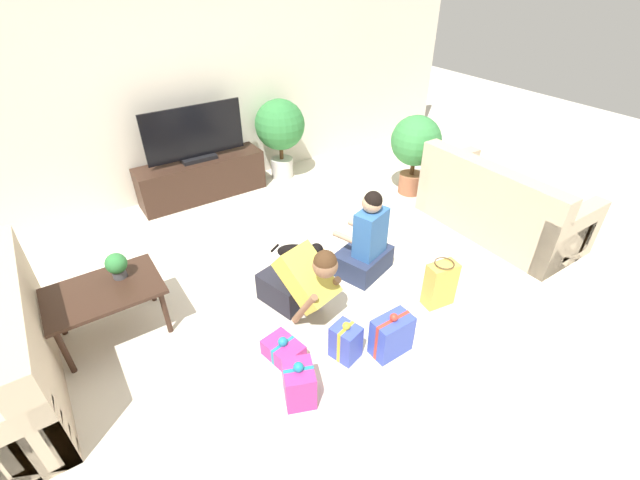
{
  "coord_description": "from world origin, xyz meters",
  "views": [
    {
      "loc": [
        -1.58,
        -2.63,
        2.71
      ],
      "look_at": [
        0.26,
        0.1,
        0.45
      ],
      "focal_mm": 24.0,
      "sensor_mm": 36.0,
      "label": 1
    }
  ],
  "objects_px": {
    "sofa_right": "(499,207)",
    "potted_plant_back_right": "(280,128)",
    "tv": "(195,137)",
    "gift_box_b": "(283,350)",
    "coffee_table": "(104,295)",
    "tv_console": "(202,178)",
    "gift_box_c": "(299,383)",
    "person_kneeling": "(300,281)",
    "person_sitting": "(366,245)",
    "dog": "(300,252)",
    "gift_box_d": "(346,342)",
    "gift_box_a": "(391,335)",
    "potted_plant_corner_right": "(415,145)",
    "tabletop_plant": "(117,265)",
    "gift_bag_a": "(440,284)"
  },
  "relations": [
    {
      "from": "sofa_right",
      "to": "potted_plant_back_right",
      "type": "bearing_deg",
      "value": 27.06
    },
    {
      "from": "tv",
      "to": "gift_box_b",
      "type": "xyz_separation_m",
      "value": [
        -0.48,
        -2.91,
        -0.74
      ]
    },
    {
      "from": "coffee_table",
      "to": "tv_console",
      "type": "relative_size",
      "value": 0.55
    },
    {
      "from": "coffee_table",
      "to": "gift_box_b",
      "type": "xyz_separation_m",
      "value": [
        1.04,
        -1.02,
        -0.34
      ]
    },
    {
      "from": "tv_console",
      "to": "gift_box_c",
      "type": "distance_m",
      "value": 3.35
    },
    {
      "from": "coffee_table",
      "to": "person_kneeling",
      "type": "relative_size",
      "value": 1.05
    },
    {
      "from": "person_sitting",
      "to": "gift_box_c",
      "type": "distance_m",
      "value": 1.6
    },
    {
      "from": "dog",
      "to": "gift_box_d",
      "type": "bearing_deg",
      "value": -154.57
    },
    {
      "from": "potted_plant_back_right",
      "to": "gift_box_a",
      "type": "bearing_deg",
      "value": -104.95
    },
    {
      "from": "tv",
      "to": "person_sitting",
      "type": "height_order",
      "value": "tv"
    },
    {
      "from": "gift_box_a",
      "to": "potted_plant_corner_right",
      "type": "bearing_deg",
      "value": 43.07
    },
    {
      "from": "potted_plant_corner_right",
      "to": "person_sitting",
      "type": "relative_size",
      "value": 1.13
    },
    {
      "from": "tv_console",
      "to": "person_kneeling",
      "type": "bearing_deg",
      "value": -92.09
    },
    {
      "from": "potted_plant_back_right",
      "to": "tabletop_plant",
      "type": "height_order",
      "value": "potted_plant_back_right"
    },
    {
      "from": "person_sitting",
      "to": "gift_box_a",
      "type": "bearing_deg",
      "value": 44.85
    },
    {
      "from": "person_kneeling",
      "to": "gift_box_b",
      "type": "bearing_deg",
      "value": -151.48
    },
    {
      "from": "coffee_table",
      "to": "gift_box_a",
      "type": "relative_size",
      "value": 2.16
    },
    {
      "from": "potted_plant_corner_right",
      "to": "gift_bag_a",
      "type": "relative_size",
      "value": 2.23
    },
    {
      "from": "sofa_right",
      "to": "potted_plant_corner_right",
      "type": "distance_m",
      "value": 1.29
    },
    {
      "from": "potted_plant_back_right",
      "to": "person_kneeling",
      "type": "xyz_separation_m",
      "value": [
        -1.24,
        -2.5,
        -0.35
      ]
    },
    {
      "from": "potted_plant_corner_right",
      "to": "gift_box_b",
      "type": "xyz_separation_m",
      "value": [
        -2.8,
        -1.49,
        -0.59
      ]
    },
    {
      "from": "potted_plant_back_right",
      "to": "potted_plant_corner_right",
      "type": "bearing_deg",
      "value": -49.32
    },
    {
      "from": "potted_plant_corner_right",
      "to": "tv_console",
      "type": "bearing_deg",
      "value": 148.61
    },
    {
      "from": "sofa_right",
      "to": "gift_box_d",
      "type": "xyz_separation_m",
      "value": [
        -2.53,
        -0.53,
        -0.15
      ]
    },
    {
      "from": "potted_plant_corner_right",
      "to": "person_kneeling",
      "type": "bearing_deg",
      "value": -154.8
    },
    {
      "from": "person_kneeling",
      "to": "tv",
      "type": "bearing_deg",
      "value": 73.57
    },
    {
      "from": "gift_box_b",
      "to": "gift_box_d",
      "type": "distance_m",
      "value": 0.5
    },
    {
      "from": "potted_plant_back_right",
      "to": "gift_box_a",
      "type": "xyz_separation_m",
      "value": [
        -0.88,
        -3.28,
        -0.53
      ]
    },
    {
      "from": "dog",
      "to": "potted_plant_corner_right",
      "type": "bearing_deg",
      "value": -34.16
    },
    {
      "from": "gift_box_b",
      "to": "sofa_right",
      "type": "bearing_deg",
      "value": 5.15
    },
    {
      "from": "tv_console",
      "to": "potted_plant_back_right",
      "type": "bearing_deg",
      "value": -2.5
    },
    {
      "from": "sofa_right",
      "to": "coffee_table",
      "type": "xyz_separation_m",
      "value": [
        -3.99,
        0.75,
        0.11
      ]
    },
    {
      "from": "gift_box_c",
      "to": "tabletop_plant",
      "type": "distance_m",
      "value": 1.75
    },
    {
      "from": "potted_plant_corner_right",
      "to": "gift_bag_a",
      "type": "distance_m",
      "value": 2.22
    },
    {
      "from": "gift_box_a",
      "to": "gift_box_d",
      "type": "relative_size",
      "value": 1.11
    },
    {
      "from": "tv_console",
      "to": "tabletop_plant",
      "type": "height_order",
      "value": "tabletop_plant"
    },
    {
      "from": "person_sitting",
      "to": "sofa_right",
      "type": "bearing_deg",
      "value": 154.65
    },
    {
      "from": "tv",
      "to": "person_sitting",
      "type": "xyz_separation_m",
      "value": [
        0.75,
        -2.41,
        -0.49
      ]
    },
    {
      "from": "gift_box_c",
      "to": "gift_bag_a",
      "type": "xyz_separation_m",
      "value": [
        1.58,
        0.15,
        0.06
      ]
    },
    {
      "from": "person_kneeling",
      "to": "gift_box_d",
      "type": "bearing_deg",
      "value": -101.37
    },
    {
      "from": "potted_plant_corner_right",
      "to": "tabletop_plant",
      "type": "relative_size",
      "value": 4.63
    },
    {
      "from": "gift_bag_a",
      "to": "potted_plant_corner_right",
      "type": "bearing_deg",
      "value": 52.85
    },
    {
      "from": "gift_bag_a",
      "to": "sofa_right",
      "type": "bearing_deg",
      "value": 19.03
    },
    {
      "from": "sofa_right",
      "to": "gift_box_d",
      "type": "bearing_deg",
      "value": 101.81
    },
    {
      "from": "coffee_table",
      "to": "person_sitting",
      "type": "distance_m",
      "value": 2.33
    },
    {
      "from": "coffee_table",
      "to": "gift_bag_a",
      "type": "bearing_deg",
      "value": -26.4
    },
    {
      "from": "gift_box_a",
      "to": "gift_bag_a",
      "type": "xyz_separation_m",
      "value": [
        0.74,
        0.19,
        0.05
      ]
    },
    {
      "from": "sofa_right",
      "to": "person_sitting",
      "type": "bearing_deg",
      "value": 82.27
    },
    {
      "from": "gift_box_d",
      "to": "gift_bag_a",
      "type": "height_order",
      "value": "gift_bag_a"
    },
    {
      "from": "gift_box_a",
      "to": "gift_box_c",
      "type": "xyz_separation_m",
      "value": [
        -0.84,
        0.03,
        -0.02
      ]
    }
  ]
}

